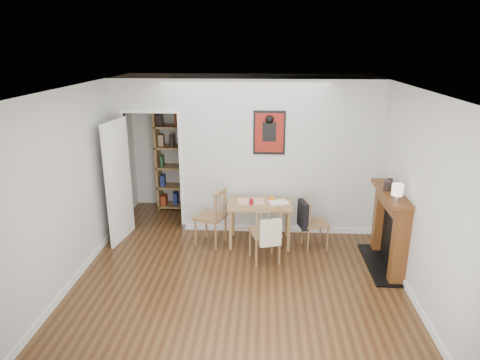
# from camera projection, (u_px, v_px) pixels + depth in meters

# --- Properties ---
(ground) EXTENTS (5.20, 5.20, 0.00)m
(ground) POSITION_uv_depth(u_px,v_px,m) (240.00, 269.00, 6.21)
(ground) COLOR #4D3219
(ground) RESTS_ON ground
(room_shell) EXTENTS (5.20, 5.20, 5.20)m
(room_shell) POSITION_uv_depth(u_px,v_px,m) (251.00, 159.00, 7.09)
(room_shell) COLOR #B9B9B7
(room_shell) RESTS_ON ground
(dining_table) EXTENTS (1.02, 0.65, 0.70)m
(dining_table) POSITION_uv_depth(u_px,v_px,m) (260.00, 208.00, 6.86)
(dining_table) COLOR olive
(dining_table) RESTS_ON ground
(chair_left) EXTENTS (0.60, 0.60, 0.93)m
(chair_left) POSITION_uv_depth(u_px,v_px,m) (211.00, 217.00, 6.87)
(chair_left) COLOR brown
(chair_left) RESTS_ON ground
(chair_right) EXTENTS (0.54, 0.49, 0.82)m
(chair_right) POSITION_uv_depth(u_px,v_px,m) (314.00, 223.00, 6.76)
(chair_right) COLOR brown
(chair_right) RESTS_ON ground
(chair_front) EXTENTS (0.57, 0.61, 0.92)m
(chair_front) POSITION_uv_depth(u_px,v_px,m) (265.00, 232.00, 6.32)
(chair_front) COLOR brown
(chair_front) RESTS_ON ground
(bookshelf) EXTENTS (0.88, 0.35, 2.10)m
(bookshelf) POSITION_uv_depth(u_px,v_px,m) (179.00, 157.00, 8.25)
(bookshelf) COLOR olive
(bookshelf) RESTS_ON ground
(fireplace) EXTENTS (0.45, 1.25, 1.16)m
(fireplace) POSITION_uv_depth(u_px,v_px,m) (391.00, 227.00, 6.14)
(fireplace) COLOR #602E17
(fireplace) RESTS_ON ground
(red_glass) EXTENTS (0.07, 0.07, 0.09)m
(red_glass) POSITION_uv_depth(u_px,v_px,m) (251.00, 201.00, 6.77)
(red_glass) COLOR maroon
(red_glass) RESTS_ON dining_table
(orange_fruit) EXTENTS (0.08, 0.08, 0.08)m
(orange_fruit) POSITION_uv_depth(u_px,v_px,m) (272.00, 198.00, 6.94)
(orange_fruit) COLOR orange
(orange_fruit) RESTS_ON dining_table
(placemat) EXTENTS (0.45, 0.35, 0.00)m
(placemat) POSITION_uv_depth(u_px,v_px,m) (251.00, 201.00, 6.91)
(placemat) COLOR beige
(placemat) RESTS_ON dining_table
(notebook) EXTENTS (0.35, 0.30, 0.01)m
(notebook) POSITION_uv_depth(u_px,v_px,m) (279.00, 202.00, 6.85)
(notebook) COLOR white
(notebook) RESTS_ON dining_table
(mantel_lamp) EXTENTS (0.15, 0.15, 0.24)m
(mantel_lamp) POSITION_uv_depth(u_px,v_px,m) (397.00, 191.00, 5.55)
(mantel_lamp) COLOR silver
(mantel_lamp) RESTS_ON fireplace
(ceramic_jar_a) EXTENTS (0.11, 0.11, 0.13)m
(ceramic_jar_a) POSITION_uv_depth(u_px,v_px,m) (387.00, 186.00, 6.00)
(ceramic_jar_a) COLOR black
(ceramic_jar_a) RESTS_ON fireplace
(ceramic_jar_b) EXTENTS (0.08, 0.08, 0.10)m
(ceramic_jar_b) POSITION_uv_depth(u_px,v_px,m) (390.00, 182.00, 6.23)
(ceramic_jar_b) COLOR black
(ceramic_jar_b) RESTS_ON fireplace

